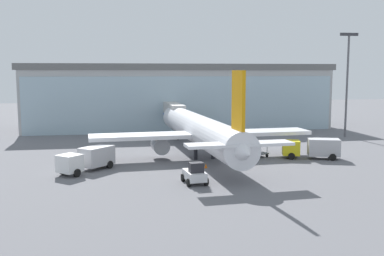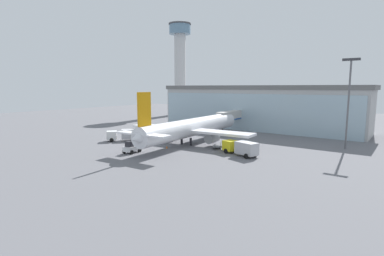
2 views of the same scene
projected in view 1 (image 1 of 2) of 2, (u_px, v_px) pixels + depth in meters
The scene contains 11 objects.
ground at pixel (225, 168), 53.25m from camera, with size 240.00×240.00×0.00m, color slate.
terminal_building at pixel (179, 96), 90.56m from camera, with size 60.80×14.14×12.87m.
jet_bridge at pixel (172, 110), 80.00m from camera, with size 2.69×14.24×5.87m.
apron_light_mast at pixel (347, 75), 77.59m from camera, with size 3.20×0.40×17.96m.
airplane at pixel (200, 131), 60.26m from camera, with size 29.60×38.39×11.51m.
catering_truck at pixel (88, 158), 51.51m from camera, with size 6.52×6.90×2.65m.
fuel_truck at pixel (313, 148), 58.90m from camera, with size 7.62×4.27×2.65m.
baggage_cart at pixel (257, 153), 60.59m from camera, with size 2.58×3.20×1.50m.
pushback_tug at pixel (195, 174), 45.75m from camera, with size 2.45×3.37×2.30m.
safety_cone_nose at pixel (206, 166), 53.27m from camera, with size 0.36×0.36×0.55m, color orange.
safety_cone_wingtip at pixel (77, 163), 55.00m from camera, with size 0.36×0.36×0.55m, color orange.
Camera 1 is at (-12.77, -50.81, 11.38)m, focal length 42.00 mm.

